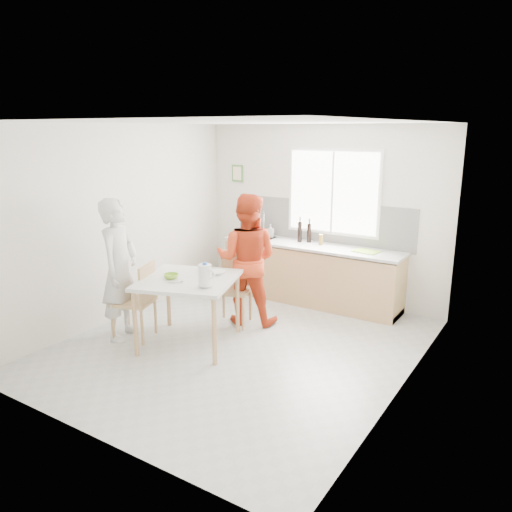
# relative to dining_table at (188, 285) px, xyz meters

# --- Properties ---
(ground) EXTENTS (4.50, 4.50, 0.00)m
(ground) POSITION_rel_dining_table_xyz_m (0.58, 0.26, -0.77)
(ground) COLOR #B7B7B2
(ground) RESTS_ON ground
(room_shell) EXTENTS (4.50, 4.50, 4.50)m
(room_shell) POSITION_rel_dining_table_xyz_m (0.58, 0.26, 0.88)
(room_shell) COLOR silver
(room_shell) RESTS_ON ground
(window) EXTENTS (1.50, 0.06, 1.30)m
(window) POSITION_rel_dining_table_xyz_m (0.78, 2.49, 0.93)
(window) COLOR white
(window) RESTS_ON room_shell
(backsplash) EXTENTS (3.00, 0.02, 0.65)m
(backsplash) POSITION_rel_dining_table_xyz_m (0.58, 2.50, 0.46)
(backsplash) COLOR white
(backsplash) RESTS_ON room_shell
(picture_frame) EXTENTS (0.22, 0.03, 0.28)m
(picture_frame) POSITION_rel_dining_table_xyz_m (-0.97, 2.49, 1.13)
(picture_frame) COLOR #49833B
(picture_frame) RESTS_ON room_shell
(kitchen_counter) EXTENTS (2.84, 0.64, 1.37)m
(kitchen_counter) POSITION_rel_dining_table_xyz_m (0.58, 2.21, -0.35)
(kitchen_counter) COLOR tan
(kitchen_counter) RESTS_ON ground
(dining_table) EXTENTS (1.41, 1.41, 0.85)m
(dining_table) POSITION_rel_dining_table_xyz_m (0.00, 0.00, 0.00)
(dining_table) COLOR silver
(dining_table) RESTS_ON ground
(chair_left) EXTENTS (0.58, 0.58, 1.00)m
(chair_left) POSITION_rel_dining_table_xyz_m (-0.64, -0.22, -0.22)
(chair_left) COLOR tan
(chair_left) RESTS_ON ground
(chair_far) EXTENTS (0.58, 0.58, 0.99)m
(chair_far) POSITION_rel_dining_table_xyz_m (0.06, 0.89, -0.22)
(chair_far) COLOR tan
(chair_far) RESTS_ON ground
(person_white) EXTENTS (0.62, 0.77, 1.81)m
(person_white) POSITION_rel_dining_table_xyz_m (-0.86, -0.30, 0.14)
(person_white) COLOR silver
(person_white) RESTS_ON ground
(person_red) EXTENTS (1.05, 0.93, 1.80)m
(person_red) POSITION_rel_dining_table_xyz_m (0.20, 1.00, 0.13)
(person_red) COLOR red
(person_red) RESTS_ON ground
(bowl_green) EXTENTS (0.23, 0.23, 0.06)m
(bowl_green) POSITION_rel_dining_table_xyz_m (-0.17, -0.11, 0.12)
(bowl_green) COLOR #83BD2B
(bowl_green) RESTS_ON dining_table
(bowl_white) EXTENTS (0.25, 0.25, 0.05)m
(bowl_white) POSITION_rel_dining_table_xyz_m (0.20, 0.33, 0.11)
(bowl_white) COLOR white
(bowl_white) RESTS_ON dining_table
(milk_jug) EXTENTS (0.21, 0.16, 0.27)m
(milk_jug) POSITION_rel_dining_table_xyz_m (0.40, -0.16, 0.24)
(milk_jug) COLOR white
(milk_jug) RESTS_ON dining_table
(green_box) EXTENTS (0.13, 0.13, 0.09)m
(green_box) POSITION_rel_dining_table_xyz_m (0.00, 0.30, 0.13)
(green_box) COLOR #81C42D
(green_box) RESTS_ON dining_table
(spoon) EXTENTS (0.13, 0.11, 0.01)m
(spoon) POSITION_rel_dining_table_xyz_m (-0.00, -0.23, 0.10)
(spoon) COLOR #A5A5AA
(spoon) RESTS_ON dining_table
(cutting_board) EXTENTS (0.39, 0.31, 0.01)m
(cutting_board) POSITION_rel_dining_table_xyz_m (1.45, 2.21, 0.16)
(cutting_board) COLOR #94D631
(cutting_board) RESTS_ON kitchen_counter
(wine_bottle_a) EXTENTS (0.07, 0.07, 0.32)m
(wine_bottle_a) POSITION_rel_dining_table_xyz_m (0.34, 2.28, 0.31)
(wine_bottle_a) COLOR black
(wine_bottle_a) RESTS_ON kitchen_counter
(wine_bottle_b) EXTENTS (0.07, 0.07, 0.30)m
(wine_bottle_b) POSITION_rel_dining_table_xyz_m (0.48, 2.32, 0.30)
(wine_bottle_b) COLOR black
(wine_bottle_b) RESTS_ON kitchen_counter
(jar_amber) EXTENTS (0.06, 0.06, 0.16)m
(jar_amber) POSITION_rel_dining_table_xyz_m (0.71, 2.27, 0.23)
(jar_amber) COLOR olive
(jar_amber) RESTS_ON kitchen_counter
(soap_bottle) EXTENTS (0.12, 0.12, 0.21)m
(soap_bottle) POSITION_rel_dining_table_xyz_m (-0.22, 2.33, 0.26)
(soap_bottle) COLOR #999999
(soap_bottle) RESTS_ON kitchen_counter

